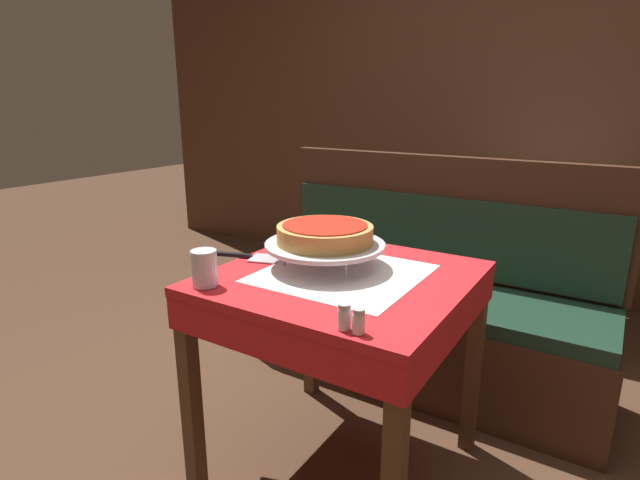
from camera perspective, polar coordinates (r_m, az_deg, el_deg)
ground_plane at (r=1.95m, az=2.30°, el=-24.42°), size 14.00×14.00×0.00m
dining_table_front at (r=1.62m, az=2.54°, el=-6.91°), size 0.77×0.77×0.73m
dining_table_rear at (r=3.07m, az=24.04°, el=2.31°), size 0.71×0.71×0.73m
booth_bench at (r=2.36m, az=11.75°, el=-8.41°), size 1.58×0.50×1.01m
back_wall_panel at (r=3.52m, az=20.80°, el=13.84°), size 6.00×0.04×2.40m
pizza_pan_stand at (r=1.62m, az=0.57°, el=-0.65°), size 0.39×0.39×0.08m
deep_dish_pizza at (r=1.61m, az=0.57°, el=0.74°), size 0.31×0.31×0.06m
pizza_server at (r=1.75m, az=-8.64°, el=-1.84°), size 0.30×0.14×0.01m
water_glass_near at (r=1.50m, az=-13.07°, el=-3.15°), size 0.08×0.08×0.11m
salt_shaker at (r=1.20m, az=2.79°, el=-8.75°), size 0.03×0.03×0.06m
pepper_shaker at (r=1.18m, az=4.44°, el=-9.23°), size 0.03×0.03×0.06m
condiment_caddy at (r=3.05m, az=26.24°, el=4.84°), size 0.14×0.14×0.17m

